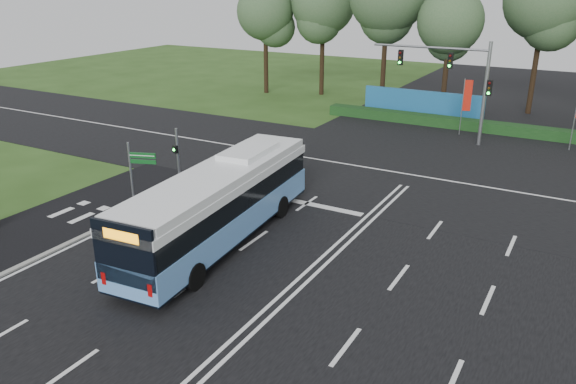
# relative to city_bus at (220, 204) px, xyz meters

# --- Properties ---
(ground) EXTENTS (120.00, 120.00, 0.00)m
(ground) POSITION_rel_city_bus_xyz_m (4.51, 0.69, -1.79)
(ground) COLOR #2B4B19
(ground) RESTS_ON ground
(road_main) EXTENTS (20.00, 120.00, 0.04)m
(road_main) POSITION_rel_city_bus_xyz_m (4.51, 0.69, -1.77)
(road_main) COLOR black
(road_main) RESTS_ON ground
(road_cross) EXTENTS (120.00, 14.00, 0.05)m
(road_cross) POSITION_rel_city_bus_xyz_m (4.51, 12.69, -1.76)
(road_cross) COLOR black
(road_cross) RESTS_ON ground
(bike_path) EXTENTS (5.00, 18.00, 0.06)m
(bike_path) POSITION_rel_city_bus_xyz_m (-7.99, -2.31, -1.76)
(bike_path) COLOR black
(bike_path) RESTS_ON ground
(kerb_strip) EXTENTS (0.25, 18.00, 0.12)m
(kerb_strip) POSITION_rel_city_bus_xyz_m (-5.59, -2.31, -1.73)
(kerb_strip) COLOR gray
(kerb_strip) RESTS_ON ground
(city_bus) EXTENTS (3.61, 12.54, 3.55)m
(city_bus) POSITION_rel_city_bus_xyz_m (0.00, 0.00, 0.00)
(city_bus) COLOR #5C92D5
(city_bus) RESTS_ON ground
(pedestrian_signal) EXTENTS (0.32, 0.42, 3.47)m
(pedestrian_signal) POSITION_rel_city_bus_xyz_m (-5.69, 4.03, 0.11)
(pedestrian_signal) COLOR gray
(pedestrian_signal) RESTS_ON ground
(street_sign) EXTENTS (1.31, 0.54, 3.54)m
(street_sign) POSITION_rel_city_bus_xyz_m (-5.47, 0.79, 0.47)
(street_sign) COLOR gray
(street_sign) RESTS_ON ground
(banner_flag_mid) EXTENTS (0.59, 0.22, 4.15)m
(banner_flag_mid) POSITION_rel_city_bus_xyz_m (4.89, 23.34, 0.94)
(banner_flag_mid) COLOR gray
(banner_flag_mid) RESTS_ON ground
(traffic_light_gantry) EXTENTS (8.41, 0.28, 7.00)m
(traffic_light_gantry) POSITION_rel_city_bus_xyz_m (4.72, 21.19, 2.88)
(traffic_light_gantry) COLOR gray
(traffic_light_gantry) RESTS_ON ground
(hedge) EXTENTS (22.00, 1.20, 0.80)m
(hedge) POSITION_rel_city_bus_xyz_m (4.51, 25.19, -1.39)
(hedge) COLOR #123413
(hedge) RESTS_ON ground
(blue_hoarding) EXTENTS (10.00, 0.30, 2.20)m
(blue_hoarding) POSITION_rel_city_bus_xyz_m (0.51, 27.69, -0.69)
(blue_hoarding) COLOR #1B5D94
(blue_hoarding) RESTS_ON ground
(eucalyptus_row) EXTENTS (54.06, 9.61, 12.82)m
(eucalyptus_row) POSITION_rel_city_bus_xyz_m (6.63, 31.88, 6.70)
(eucalyptus_row) COLOR black
(eucalyptus_row) RESTS_ON ground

